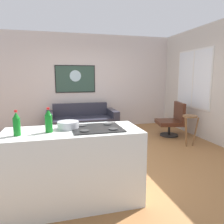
{
  "coord_description": "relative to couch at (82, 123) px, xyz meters",
  "views": [
    {
      "loc": [
        -0.97,
        -4.13,
        1.56
      ],
      "look_at": [
        0.36,
        0.9,
        0.7
      ],
      "focal_mm": 34.53,
      "sensor_mm": 36.0,
      "label": 1
    }
  ],
  "objects": [
    {
      "name": "coffee_table",
      "position": [
        0.02,
        -1.08,
        0.13
      ],
      "size": [
        1.03,
        0.57,
        0.44
      ],
      "color": "silver",
      "rests_on": "ground"
    },
    {
      "name": "couch",
      "position": [
        0.0,
        0.0,
        0.0
      ],
      "size": [
        1.96,
        0.92,
        0.79
      ],
      "color": "#2A2A36",
      "rests_on": "ground"
    },
    {
      "name": "kitchen_counter",
      "position": [
        -0.51,
        -3.41,
        0.19
      ],
      "size": [
        1.63,
        0.7,
        0.95
      ],
      "color": "silver",
      "rests_on": "ground"
    },
    {
      "name": "wall_painting",
      "position": [
        -0.1,
        0.56,
        1.21
      ],
      "size": [
        1.17,
        0.03,
        0.8
      ],
      "color": "black"
    },
    {
      "name": "ground",
      "position": [
        0.27,
        -1.82,
        -0.3
      ],
      "size": [
        6.4,
        6.4,
        0.04
      ],
      "primitive_type": "cube",
      "color": "#986639"
    },
    {
      "name": "back_wall",
      "position": [
        0.27,
        0.6,
        1.12
      ],
      "size": [
        6.4,
        0.05,
        2.8
      ],
      "primitive_type": "cube",
      "color": "beige",
      "rests_on": "ground"
    },
    {
      "name": "armchair",
      "position": [
        2.27,
        -0.98,
        0.14
      ],
      "size": [
        0.76,
        0.78,
        0.89
      ],
      "color": "black",
      "rests_on": "ground"
    },
    {
      "name": "mixing_bowl",
      "position": [
        -0.56,
        -3.33,
        0.7
      ],
      "size": [
        0.26,
        0.26,
        0.09
      ],
      "color": "silver",
      "rests_on": "kitchen_counter"
    },
    {
      "name": "soda_bottle_2",
      "position": [
        -0.78,
        -3.44,
        0.78
      ],
      "size": [
        0.08,
        0.08,
        0.29
      ],
      "color": "#13781F",
      "rests_on": "kitchen_counter"
    },
    {
      "name": "window",
      "position": [
        2.86,
        -0.92,
        1.22
      ],
      "size": [
        0.03,
        1.42,
        1.54
      ],
      "color": "silver"
    },
    {
      "name": "soda_bottle",
      "position": [
        -1.11,
        -3.51,
        0.78
      ],
      "size": [
        0.08,
        0.08,
        0.28
      ],
      "color": "#13781F",
      "rests_on": "kitchen_counter"
    },
    {
      "name": "bar_stool",
      "position": [
        2.19,
        -1.83,
        0.26
      ],
      "size": [
        0.36,
        0.36,
        0.7
      ],
      "color": "brown",
      "rests_on": "ground"
    },
    {
      "name": "right_wall",
      "position": [
        2.9,
        -1.52,
        1.12
      ],
      "size": [
        0.05,
        6.4,
        2.8
      ],
      "primitive_type": "cube",
      "color": "beige",
      "rests_on": "ground"
    }
  ]
}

